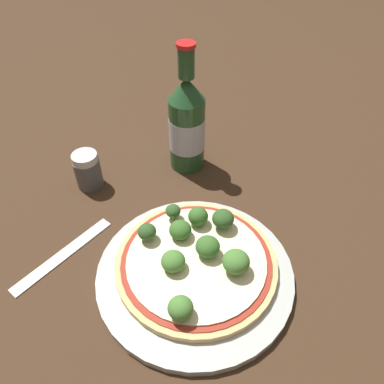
% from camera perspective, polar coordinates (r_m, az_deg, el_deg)
% --- Properties ---
extents(ground_plane, '(3.00, 3.00, 0.00)m').
position_cam_1_polar(ground_plane, '(0.52, 1.20, -12.92)').
color(ground_plane, '#3D2819').
extents(plate, '(0.26, 0.26, 0.01)m').
position_cam_1_polar(plate, '(0.52, 0.42, -12.30)').
color(plate, '#B2B7B2').
rests_on(plate, ground_plane).
extents(pizza, '(0.22, 0.22, 0.01)m').
position_cam_1_polar(pizza, '(0.51, 0.66, -10.64)').
color(pizza, tan).
rests_on(pizza, plate).
extents(broccoli_floret_0, '(0.04, 0.04, 0.03)m').
position_cam_1_polar(broccoli_floret_0, '(0.48, 6.72, -10.50)').
color(broccoli_floret_0, '#6B8E51').
rests_on(broccoli_floret_0, pizza).
extents(broccoli_floret_1, '(0.03, 0.03, 0.03)m').
position_cam_1_polar(broccoli_floret_1, '(0.54, 0.94, -3.73)').
color(broccoli_floret_1, '#6B8E51').
rests_on(broccoli_floret_1, pizza).
extents(broccoli_floret_2, '(0.03, 0.03, 0.03)m').
position_cam_1_polar(broccoli_floret_2, '(0.52, -1.80, -5.80)').
color(broccoli_floret_2, '#6B8E51').
rests_on(broccoli_floret_2, pizza).
extents(broccoli_floret_3, '(0.02, 0.02, 0.02)m').
position_cam_1_polar(broccoli_floret_3, '(0.54, -2.90, -2.92)').
color(broccoli_floret_3, '#6B8E51').
rests_on(broccoli_floret_3, pizza).
extents(broccoli_floret_4, '(0.03, 0.03, 0.03)m').
position_cam_1_polar(broccoli_floret_4, '(0.49, -2.89, -10.48)').
color(broccoli_floret_4, '#6B8E51').
rests_on(broccoli_floret_4, pizza).
extents(broccoli_floret_5, '(0.03, 0.03, 0.03)m').
position_cam_1_polar(broccoli_floret_5, '(0.50, 2.58, -8.37)').
color(broccoli_floret_5, '#6B8E51').
rests_on(broccoli_floret_5, pizza).
extents(broccoli_floret_6, '(0.03, 0.03, 0.03)m').
position_cam_1_polar(broccoli_floret_6, '(0.45, -1.76, -17.25)').
color(broccoli_floret_6, '#6B8E51').
rests_on(broccoli_floret_6, pizza).
extents(broccoli_floret_7, '(0.03, 0.03, 0.03)m').
position_cam_1_polar(broccoli_floret_7, '(0.52, -6.87, -6.05)').
color(broccoli_floret_7, '#6B8E51').
rests_on(broccoli_floret_7, pizza).
extents(broccoli_floret_8, '(0.03, 0.03, 0.03)m').
position_cam_1_polar(broccoli_floret_8, '(0.53, 4.63, -4.04)').
color(broccoli_floret_8, '#6B8E51').
rests_on(broccoli_floret_8, pizza).
extents(beer_bottle, '(0.06, 0.06, 0.22)m').
position_cam_1_polar(beer_bottle, '(0.64, -0.79, 10.27)').
color(beer_bottle, '#234C28').
rests_on(beer_bottle, ground_plane).
extents(pepper_shaker, '(0.04, 0.04, 0.06)m').
position_cam_1_polar(pepper_shaker, '(0.65, -15.61, 3.19)').
color(pepper_shaker, '#4C4C51').
rests_on(pepper_shaker, ground_plane).
extents(fork, '(0.06, 0.16, 0.00)m').
position_cam_1_polar(fork, '(0.57, -19.01, -8.97)').
color(fork, silver).
rests_on(fork, ground_plane).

